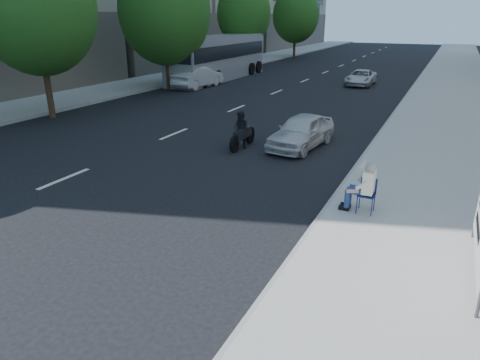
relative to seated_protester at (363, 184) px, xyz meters
The scene contains 13 objects.
ground 4.14m from the seated_protester, 124.42° to the right, with size 160.00×160.00×0.00m, color black.
near_sidewalk 16.77m from the seated_protester, 84.14° to the left, with size 5.00×120.00×0.15m, color #9D9B93.
far_sidewalk 25.31m from the seated_protester, 138.81° to the left, with size 4.50×120.00×0.15m, color #9D9B93.
tree_far_b 17.19m from the seated_protester, 163.75° to the left, with size 5.40×5.40×8.24m.
tree_far_c 22.09m from the seated_protester, 137.48° to the left, with size 6.00×6.00×8.47m.
tree_far_d 31.34m from the seated_protester, 120.95° to the left, with size 4.80×4.80×7.65m.
tree_far_e 43.86m from the seated_protester, 111.47° to the left, with size 5.40×5.40×7.89m.
seated_protester is the anchor object (origin of this frame).
white_sedan_near 6.13m from the seated_protester, 122.45° to the left, with size 1.48×3.69×1.26m, color silver.
white_sedan_mid 21.72m from the seated_protester, 132.02° to the left, with size 1.52×4.37×1.44m, color silver.
white_sedan_far 22.66m from the seated_protester, 101.23° to the left, with size 1.79×3.89×1.08m, color silver.
motorcycle 6.68m from the seated_protester, 142.30° to the left, with size 0.71×2.04×1.42m.
bus 25.67m from the seated_protester, 126.58° to the left, with size 2.76×12.08×3.30m.
Camera 1 is at (3.84, -6.74, 4.72)m, focal length 32.00 mm.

